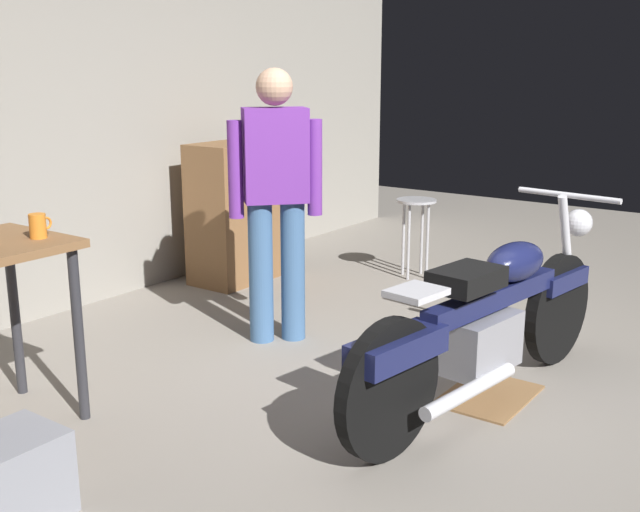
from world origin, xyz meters
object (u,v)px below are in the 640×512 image
(person_standing, at_px, (276,194))
(storage_bin, at_px, (2,482))
(wooden_dresser, at_px, (239,212))
(shop_stool, at_px, (416,217))
(mug_orange_travel, at_px, (38,226))
(motorcycle, at_px, (489,318))

(person_standing, relative_size, storage_bin, 3.80)
(person_standing, xyz_separation_m, storage_bin, (-2.17, -0.42, -0.76))
(person_standing, xyz_separation_m, wooden_dresser, (0.92, 1.13, -0.38))
(shop_stool, distance_m, storage_bin, 4.00)
(person_standing, bearing_deg, shop_stool, -136.69)
(storage_bin, relative_size, mug_orange_travel, 3.83)
(shop_stool, height_order, mug_orange_travel, mug_orange_travel)
(wooden_dresser, bearing_deg, person_standing, -129.38)
(shop_stool, bearing_deg, motorcycle, -142.43)
(motorcycle, bearing_deg, storage_bin, 161.46)
(wooden_dresser, xyz_separation_m, mug_orange_travel, (-2.42, -0.92, 0.41))
(shop_stool, relative_size, mug_orange_travel, 5.57)
(person_standing, bearing_deg, wooden_dresser, -86.55)
(storage_bin, height_order, mug_orange_travel, mug_orange_travel)
(motorcycle, relative_size, storage_bin, 4.95)
(wooden_dresser, height_order, mug_orange_travel, wooden_dresser)
(motorcycle, height_order, person_standing, person_standing)
(person_standing, height_order, mug_orange_travel, person_standing)
(shop_stool, bearing_deg, person_standing, -179.51)
(person_standing, bearing_deg, mug_orange_travel, 34.80)
(person_standing, relative_size, shop_stool, 2.61)
(motorcycle, bearing_deg, wooden_dresser, 76.07)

